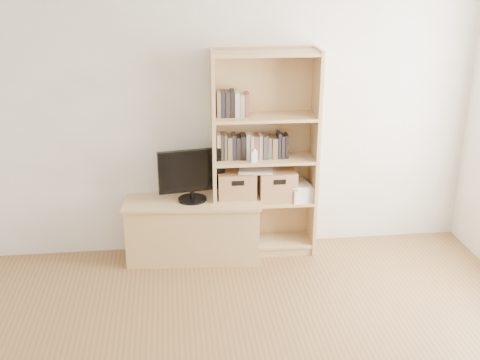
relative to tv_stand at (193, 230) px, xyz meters
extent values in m
cube|color=beige|center=(0.34, 0.22, 1.03)|extent=(4.50, 0.02, 2.60)
cube|color=tan|center=(0.00, 0.00, 0.00)|extent=(1.21, 0.54, 0.54)
cube|color=tan|center=(0.65, 0.05, 0.67)|extent=(0.94, 0.36, 1.87)
cube|color=black|center=(0.00, 0.00, 0.53)|extent=(0.59, 0.14, 0.46)
cube|color=gray|center=(0.65, 0.07, 0.76)|extent=(0.82, 0.17, 0.22)
cube|color=gray|center=(0.45, 0.08, 1.13)|extent=(0.37, 0.15, 0.19)
cube|color=white|center=(0.55, -0.05, 0.70)|extent=(0.06, 0.04, 0.10)
cube|color=#936242|center=(0.40, 0.05, 0.39)|extent=(0.34, 0.28, 0.28)
cube|color=#936242|center=(0.77, 0.05, 0.39)|extent=(0.34, 0.28, 0.27)
cube|color=white|center=(0.58, 0.04, 0.54)|extent=(0.33, 0.26, 0.02)
cube|color=silver|center=(0.98, 0.04, 0.31)|extent=(0.22, 0.29, 0.12)
camera|label=1|loc=(-0.16, -4.96, 2.35)|focal=45.00mm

